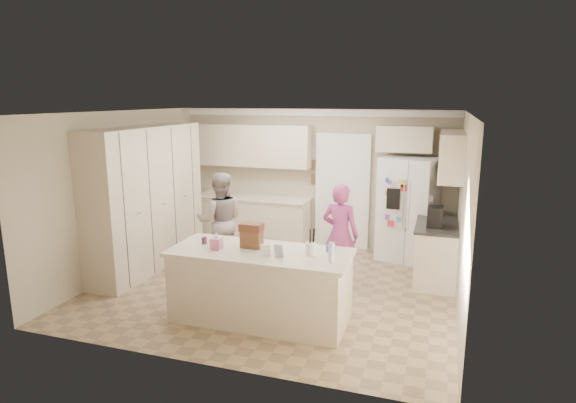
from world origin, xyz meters
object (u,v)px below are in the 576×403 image
(utensil_crock, at_px, (311,249))
(dollhouse_body, at_px, (252,239))
(tissue_box, at_px, (216,244))
(teen_girl, at_px, (340,235))
(refrigerator, at_px, (408,210))
(teen_boy, at_px, (220,221))
(island_base, at_px, (260,287))
(coffee_maker, at_px, (435,217))

(utensil_crock, distance_m, dollhouse_body, 0.80)
(tissue_box, bearing_deg, teen_girl, 51.97)
(refrigerator, height_order, tissue_box, refrigerator)
(tissue_box, bearing_deg, teen_boy, 114.54)
(teen_boy, bearing_deg, tissue_box, 90.45)
(teen_boy, bearing_deg, dollhouse_body, 103.86)
(utensil_crock, xyz_separation_m, dollhouse_body, (-0.80, 0.05, 0.04))
(teen_boy, bearing_deg, island_base, 105.41)
(tissue_box, xyz_separation_m, teen_boy, (-0.79, 1.72, -0.19))
(teen_girl, bearing_deg, coffee_maker, -155.61)
(teen_boy, distance_m, teen_girl, 2.05)
(utensil_crock, height_order, dollhouse_body, dollhouse_body)
(tissue_box, distance_m, dollhouse_body, 0.45)
(island_base, bearing_deg, dollhouse_body, 146.31)
(tissue_box, height_order, teen_girl, teen_girl)
(island_base, distance_m, tissue_box, 0.79)
(teen_girl, bearing_deg, tissue_box, 60.05)
(refrigerator, relative_size, island_base, 0.82)
(coffee_maker, bearing_deg, teen_girl, -163.69)
(coffee_maker, height_order, utensil_crock, coffee_maker)
(coffee_maker, bearing_deg, teen_boy, -175.27)
(refrigerator, bearing_deg, tissue_box, -109.26)
(island_base, bearing_deg, tissue_box, -169.70)
(coffee_maker, xyz_separation_m, tissue_box, (-2.60, -2.00, -0.07))
(teen_boy, bearing_deg, teen_girl, 152.74)
(utensil_crock, height_order, tissue_box, utensil_crock)
(tissue_box, distance_m, teen_boy, 1.90)
(island_base, xyz_separation_m, teen_girl, (0.71, 1.51, 0.34))
(refrigerator, height_order, island_base, refrigerator)
(refrigerator, height_order, coffee_maker, refrigerator)
(dollhouse_body, xyz_separation_m, teen_girl, (0.86, 1.41, -0.25))
(dollhouse_body, height_order, teen_boy, teen_boy)
(dollhouse_body, relative_size, teen_boy, 0.16)
(utensil_crock, bearing_deg, island_base, -175.60)
(island_base, xyz_separation_m, dollhouse_body, (-0.15, 0.10, 0.60))
(refrigerator, distance_m, tissue_box, 3.76)
(utensil_crock, bearing_deg, dollhouse_body, 176.42)
(refrigerator, xyz_separation_m, island_base, (-1.58, -3.00, -0.46))
(tissue_box, relative_size, dollhouse_body, 0.54)
(coffee_maker, height_order, tissue_box, coffee_maker)
(utensil_crock, xyz_separation_m, teen_girl, (0.06, 1.46, -0.22))
(dollhouse_body, relative_size, teen_girl, 0.17)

